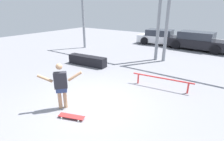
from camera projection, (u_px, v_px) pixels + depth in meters
name	position (u px, v px, depth m)	size (l,w,h in m)	color
ground_plane	(90.00, 104.00, 6.15)	(36.00, 36.00, 0.00)	gray
skateboarder	(61.00, 84.00, 5.64)	(1.02, 1.08, 1.57)	tan
skateboard	(71.00, 116.00, 5.34)	(0.85, 0.48, 0.08)	red
grind_box	(87.00, 61.00, 10.21)	(2.38, 0.52, 0.55)	black
grind_rail	(162.00, 80.00, 7.25)	(2.50, 0.37, 0.47)	red
canopy_support_left	(116.00, 7.00, 11.99)	(6.49, 0.20, 5.02)	gray
parked_car_white	(160.00, 37.00, 15.89)	(4.16, 2.22, 1.32)	white
parked_car_black	(197.00, 41.00, 13.86)	(4.72, 2.18, 1.40)	black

